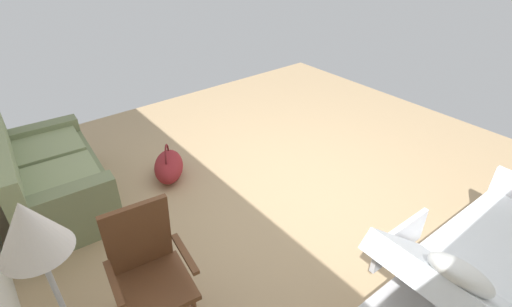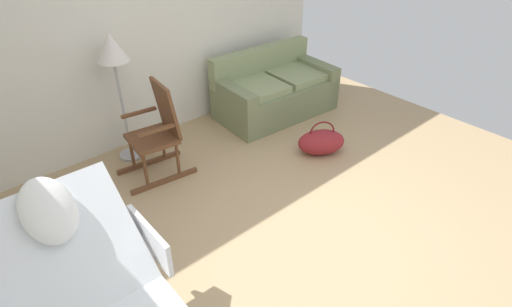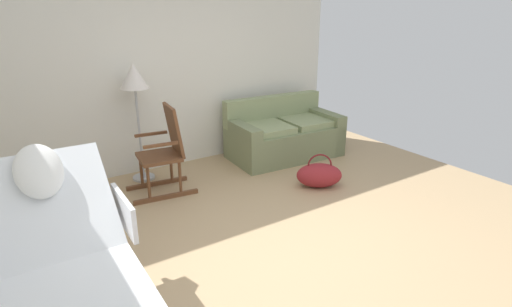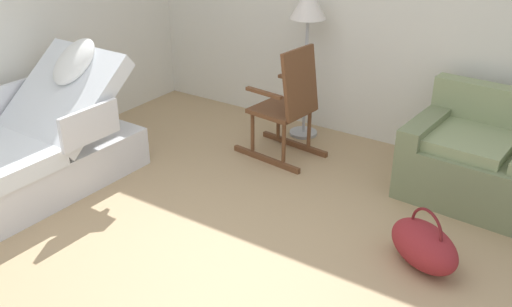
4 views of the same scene
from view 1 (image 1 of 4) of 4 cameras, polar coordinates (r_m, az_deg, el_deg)
ground_plane at (r=4.06m, az=5.91°, el=-6.85°), size 6.44×6.44×0.00m
hospital_bed at (r=3.21m, az=31.01°, el=-17.85°), size 1.06×2.08×1.18m
couch at (r=4.33m, az=-28.72°, el=-3.49°), size 1.65×0.95×0.85m
rocking_chair at (r=2.75m, az=-15.88°, el=-17.41°), size 0.81×0.56×1.05m
floor_lamp at (r=2.12m, az=-30.64°, el=-11.72°), size 0.34×0.34×1.48m
duffel_bag at (r=4.38m, az=-13.18°, el=-1.91°), size 0.64×0.57×0.43m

